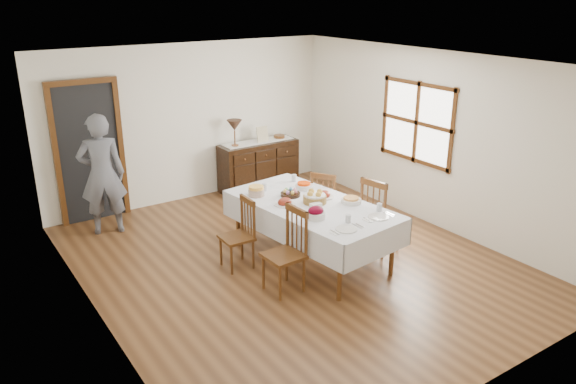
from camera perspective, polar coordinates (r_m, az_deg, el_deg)
ground at (r=7.49m, az=0.43°, el=-7.07°), size 6.00×6.00×0.00m
room_shell at (r=7.16m, az=-2.42°, el=5.71°), size 5.02×6.02×2.65m
dining_table at (r=7.26m, az=2.38°, el=-1.87°), size 1.44×2.44×0.80m
chair_left_near at (r=6.61m, az=-0.09°, el=-5.91°), size 0.44×0.44×1.02m
chair_left_far at (r=7.21m, az=-4.93°, el=-4.16°), size 0.39×0.39×0.92m
chair_right_near at (r=7.65m, az=9.19°, el=-2.30°), size 0.52×0.52×1.06m
chair_right_far at (r=8.15m, az=3.84°, el=-1.05°), size 0.55×0.55×0.96m
sideboard at (r=10.02m, az=-3.00°, el=2.70°), size 1.43×0.52×0.86m
person at (r=8.46m, az=-18.42°, el=2.08°), size 0.67×0.52×1.90m
bread_basket at (r=7.24m, az=2.74°, el=-0.59°), size 0.30×0.30×0.17m
egg_basket at (r=7.48m, az=0.25°, el=-0.15°), size 0.27×0.27×0.10m
ham_platter_a at (r=7.18m, az=-0.33°, el=-1.07°), size 0.28×0.28×0.11m
ham_platter_b at (r=7.44m, az=3.65°, el=-0.32°), size 0.27×0.27×0.11m
beet_bowl at (r=6.76m, az=2.84°, el=-2.15°), size 0.23×0.23×0.15m
carrot_bowl at (r=7.75m, az=1.62°, el=0.62°), size 0.23×0.23×0.09m
pineapple_bowl at (r=7.49m, az=-3.25°, el=0.10°), size 0.22×0.22×0.14m
casserole_dish at (r=7.29m, az=6.43°, el=-0.84°), size 0.27×0.27×0.07m
butter_dish at (r=7.06m, az=2.84°, el=-1.43°), size 0.15×0.11×0.07m
setting_left at (r=6.55m, az=5.97°, el=-3.41°), size 0.43×0.31×0.10m
setting_right at (r=6.94m, az=9.16°, el=-2.18°), size 0.43×0.31×0.10m
glass_far_a at (r=7.67m, az=-2.41°, el=0.49°), size 0.07×0.07×0.10m
glass_far_b at (r=8.04m, az=0.61°, el=1.43°), size 0.07×0.07×0.10m
runner at (r=9.94m, az=-3.05°, el=5.15°), size 1.30×0.35×0.01m
table_lamp at (r=9.59m, az=-5.47°, el=6.69°), size 0.26×0.26×0.46m
picture_frame at (r=9.88m, az=-2.61°, el=5.87°), size 0.22×0.08×0.28m
deco_bowl at (r=10.16m, az=-0.90°, el=5.64°), size 0.20×0.20×0.06m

